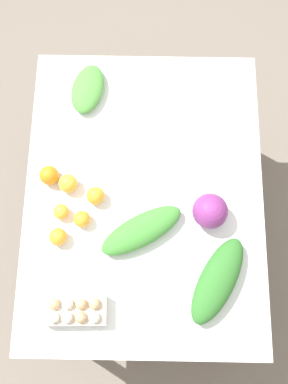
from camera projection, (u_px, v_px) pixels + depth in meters
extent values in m
plane|color=#70665B|center=(144.00, 227.00, 2.54)|extent=(8.00, 8.00, 0.00)
cube|color=silver|center=(144.00, 194.00, 1.84)|extent=(1.34, 1.02, 0.03)
cylinder|color=tan|center=(65.00, 105.00, 2.37)|extent=(0.06, 0.06, 0.71)
cylinder|color=tan|center=(48.00, 337.00, 2.03)|extent=(0.06, 0.06, 0.71)
cylinder|color=tan|center=(227.00, 108.00, 2.36)|extent=(0.06, 0.06, 0.71)
cylinder|color=tan|center=(236.00, 340.00, 2.03)|extent=(0.06, 0.06, 0.71)
sphere|color=#7A2D75|center=(210.00, 211.00, 1.73)|extent=(0.15, 0.15, 0.15)
cube|color=beige|center=(76.00, 311.00, 1.66)|extent=(0.12, 0.24, 0.06)
sphere|color=tan|center=(94.00, 304.00, 1.63)|extent=(0.04, 0.04, 0.04)
sphere|color=tan|center=(81.00, 304.00, 1.63)|extent=(0.04, 0.04, 0.04)
sphere|color=white|center=(68.00, 304.00, 1.63)|extent=(0.04, 0.04, 0.04)
sphere|color=tan|center=(54.00, 304.00, 1.63)|extent=(0.04, 0.04, 0.04)
sphere|color=white|center=(94.00, 317.00, 1.62)|extent=(0.04, 0.04, 0.04)
sphere|color=tan|center=(81.00, 317.00, 1.62)|extent=(0.04, 0.04, 0.04)
sphere|color=white|center=(67.00, 318.00, 1.62)|extent=(0.04, 0.04, 0.04)
sphere|color=white|center=(53.00, 318.00, 1.62)|extent=(0.04, 0.04, 0.04)
ellipsoid|color=#4C933D|center=(88.00, 89.00, 1.92)|extent=(0.27, 0.18, 0.07)
ellipsoid|color=#3D8433|center=(142.00, 230.00, 1.74)|extent=(0.29, 0.38, 0.08)
ellipsoid|color=#2D6B28|center=(218.00, 280.00, 1.68)|extent=(0.39, 0.30, 0.10)
sphere|color=orange|center=(96.00, 196.00, 1.78)|extent=(0.08, 0.08, 0.08)
sphere|color=#F9A833|center=(61.00, 212.00, 1.77)|extent=(0.07, 0.07, 0.07)
sphere|color=orange|center=(82.00, 219.00, 1.76)|extent=(0.07, 0.07, 0.07)
sphere|color=#F9A833|center=(68.00, 183.00, 1.80)|extent=(0.08, 0.08, 0.08)
sphere|color=orange|center=(58.00, 237.00, 1.74)|extent=(0.07, 0.07, 0.07)
sphere|color=orange|center=(49.00, 175.00, 1.80)|extent=(0.08, 0.08, 0.08)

